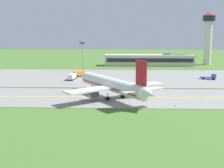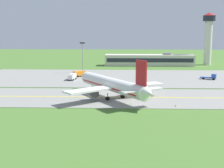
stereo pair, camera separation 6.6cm
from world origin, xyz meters
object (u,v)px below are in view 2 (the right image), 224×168
service_truck_baggage (96,78)px  apron_light_mast (82,53)px  control_tower (208,34)px  service_truck_fuel (80,73)px  service_truck_catering (72,76)px  airplane_lead (113,85)px  service_truck_pushback (211,77)px

service_truck_baggage → apron_light_mast: (-8.89, 27.94, 7.79)m
control_tower → service_truck_fuel: bearing=-142.8°
service_truck_catering → apron_light_mast: bearing=86.8°
airplane_lead → service_truck_catering: bearing=117.1°
apron_light_mast → service_truck_catering: bearing=-93.2°
service_truck_baggage → control_tower: 91.43m
airplane_lead → service_truck_fuel: (-16.25, 44.57, -2.60)m
control_tower → service_truck_catering: bearing=-138.9°
apron_light_mast → control_tower: bearing=28.8°
service_truck_fuel → service_truck_catering: size_ratio=0.95×
service_truck_baggage → control_tower: (60.76, 66.25, 16.70)m
control_tower → apron_light_mast: control_tower is taller
service_truck_baggage → service_truck_pushback: size_ratio=0.95×
service_truck_baggage → apron_light_mast: 30.34m
service_truck_baggage → service_truck_fuel: 16.14m
service_truck_fuel → service_truck_catering: bearing=-100.8°
service_truck_baggage → service_truck_catering: (-10.20, 4.39, 0.00)m
service_truck_catering → airplane_lead: bearing=-62.9°
service_truck_catering → apron_light_mast: (1.31, 23.55, 7.79)m
service_truck_pushback → service_truck_baggage: bearing=-170.9°
service_truck_catering → control_tower: (70.97, 61.86, 16.70)m
service_truck_pushback → apron_light_mast: apron_light_mast is taller
airplane_lead → control_tower: control_tower is taller
service_truck_fuel → service_truck_pushback: (55.74, -6.20, -0.35)m
service_truck_baggage → airplane_lead: bearing=-75.7°
service_truck_fuel → service_truck_catering: 9.54m
control_tower → apron_light_mast: bearing=-151.2°
airplane_lead → apron_light_mast: 61.30m
airplane_lead → apron_light_mast: apron_light_mast is taller
service_truck_pushback → apron_light_mast: (-56.21, 20.38, 8.14)m
airplane_lead → service_truck_baggage: 31.89m
service_truck_pushback → service_truck_catering: bearing=-176.8°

